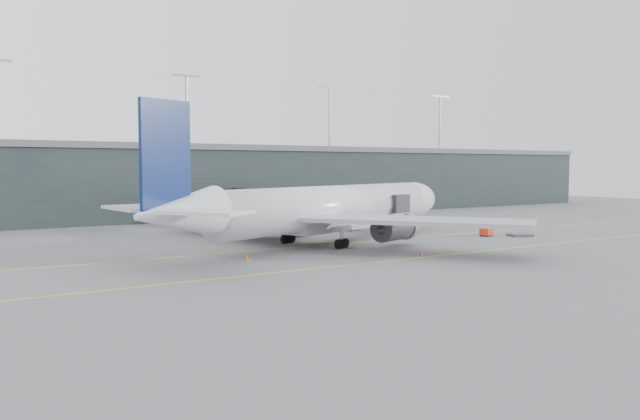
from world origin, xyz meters
TOP-DOWN VIEW (x-y plane):
  - ground at (0.00, 0.00)m, footprint 320.00×320.00m
  - taxiline_a at (0.00, -4.00)m, footprint 160.00×0.25m
  - taxiline_b at (0.00, -20.00)m, footprint 160.00×0.25m
  - taxiline_lead_main at (5.00, 20.00)m, footprint 0.25×60.00m
  - terminal at (-0.00, 58.00)m, footprint 240.00×36.00m
  - main_aircraft at (6.37, -2.66)m, footprint 60.37×55.72m
  - jet_bridge at (17.69, 23.22)m, footprint 10.49×44.22m
  - gse_cart at (31.75, -8.30)m, footprint 2.52×2.04m
  - baggage_dolly at (35.98, -11.21)m, footprint 3.93×3.51m
  - uld_a at (-3.94, 10.67)m, footprint 2.68×2.39m
  - uld_b at (-3.86, 10.94)m, footprint 2.44×2.16m
  - uld_c at (1.45, 9.46)m, footprint 1.99×1.60m
  - cone_nose at (35.59, -5.48)m, footprint 0.43×0.43m
  - cone_wing_stbd at (9.11, -18.71)m, footprint 0.39×0.39m
  - cone_wing_port at (11.32, 11.90)m, footprint 0.44×0.44m
  - cone_tail at (-10.38, -11.11)m, footprint 0.46×0.46m

SIDE VIEW (x-z plane):
  - ground at x=0.00m, z-range 0.00..0.00m
  - taxiline_a at x=0.00m, z-range 0.00..0.02m
  - taxiline_b at x=0.00m, z-range 0.00..0.02m
  - taxiline_lead_main at x=5.00m, z-range 0.00..0.02m
  - baggage_dolly at x=35.98m, z-range 0.03..0.36m
  - cone_wing_stbd at x=9.11m, z-range 0.00..0.61m
  - cone_nose at x=35.59m, z-range 0.00..0.68m
  - cone_wing_port at x=11.32m, z-range 0.00..0.70m
  - cone_tail at x=-10.38m, z-range 0.00..0.74m
  - gse_cart at x=31.75m, z-range 0.08..1.57m
  - uld_c at x=1.45m, z-range 0.05..1.84m
  - uld_b at x=-3.86m, z-range 0.05..1.92m
  - uld_a at x=-3.94m, z-range 0.05..2.08m
  - jet_bridge at x=17.69m, z-range 1.61..8.09m
  - main_aircraft at x=6.37m, z-range -3.84..13.67m
  - terminal at x=0.00m, z-range -6.88..22.12m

